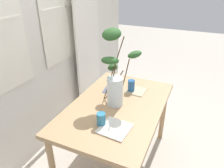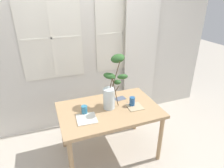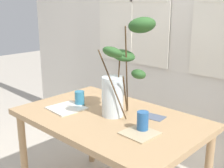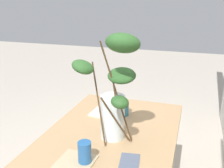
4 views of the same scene
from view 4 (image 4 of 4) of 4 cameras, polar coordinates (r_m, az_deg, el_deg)
name	(u,v)px [view 4 (image 4 of 4)]	position (r m, az deg, el deg)	size (l,w,h in m)	color
dining_table	(109,146)	(1.79, -0.60, -13.67)	(1.34, 0.86, 0.77)	tan
vase_with_branches	(114,96)	(1.54, 0.43, -2.75)	(0.38, 0.47, 0.73)	silver
drinking_glass_blue_left	(124,108)	(2.01, 2.63, -5.37)	(0.08, 0.08, 0.11)	teal
drinking_glass_blue_right	(85,153)	(1.47, -6.07, -14.88)	(0.08, 0.08, 0.13)	#235693
plate_square_left	(108,112)	(2.07, -0.80, -6.15)	(0.24, 0.24, 0.01)	silver
plate_square_right	(75,162)	(1.50, -8.12, -16.77)	(0.20, 0.20, 0.01)	tan
napkin_folded	(130,162)	(1.50, 3.91, -16.78)	(0.16, 0.11, 0.00)	#4C566B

